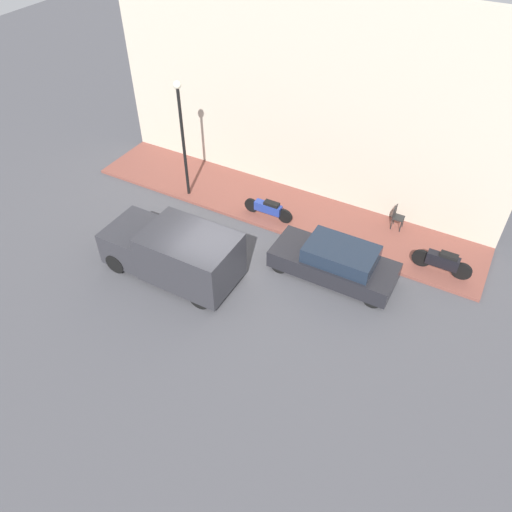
{
  "coord_description": "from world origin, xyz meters",
  "views": [
    {
      "loc": [
        -9.91,
        -6.96,
        11.99
      ],
      "look_at": [
        1.13,
        -0.89,
        0.6
      ],
      "focal_mm": 35.0,
      "sensor_mm": 36.0,
      "label": 1
    }
  ],
  "objects_px": {
    "delivery_van": "(173,252)",
    "motorcycle_black": "(443,262)",
    "motorcycle_blue": "(268,208)",
    "parked_car": "(335,262)",
    "cafe_chair": "(397,216)",
    "streetlamp": "(182,129)"
  },
  "relations": [
    {
      "from": "parked_car",
      "to": "delivery_van",
      "type": "bearing_deg",
      "value": 117.43
    },
    {
      "from": "streetlamp",
      "to": "motorcycle_blue",
      "type": "bearing_deg",
      "value": -87.28
    },
    {
      "from": "delivery_van",
      "to": "motorcycle_blue",
      "type": "bearing_deg",
      "value": -18.24
    },
    {
      "from": "delivery_van",
      "to": "motorcycle_blue",
      "type": "height_order",
      "value": "delivery_van"
    },
    {
      "from": "parked_car",
      "to": "motorcycle_black",
      "type": "height_order",
      "value": "parked_car"
    },
    {
      "from": "motorcycle_black",
      "to": "streetlamp",
      "type": "height_order",
      "value": "streetlamp"
    },
    {
      "from": "motorcycle_black",
      "to": "cafe_chair",
      "type": "bearing_deg",
      "value": 52.1
    },
    {
      "from": "motorcycle_blue",
      "to": "cafe_chair",
      "type": "distance_m",
      "value": 4.82
    },
    {
      "from": "delivery_van",
      "to": "motorcycle_black",
      "type": "distance_m",
      "value": 9.07
    },
    {
      "from": "delivery_van",
      "to": "motorcycle_black",
      "type": "bearing_deg",
      "value": -61.63
    },
    {
      "from": "parked_car",
      "to": "motorcycle_black",
      "type": "relative_size",
      "value": 2.09
    },
    {
      "from": "parked_car",
      "to": "streetlamp",
      "type": "xyz_separation_m",
      "value": [
        1.53,
        7.04,
        2.4
      ]
    },
    {
      "from": "parked_car",
      "to": "motorcycle_blue",
      "type": "distance_m",
      "value": 3.83
    },
    {
      "from": "parked_car",
      "to": "cafe_chair",
      "type": "distance_m",
      "value": 3.6
    },
    {
      "from": "parked_car",
      "to": "delivery_van",
      "type": "xyz_separation_m",
      "value": [
        -2.5,
        4.82,
        0.34
      ]
    },
    {
      "from": "motorcycle_blue",
      "to": "streetlamp",
      "type": "bearing_deg",
      "value": 92.72
    },
    {
      "from": "motorcycle_black",
      "to": "cafe_chair",
      "type": "relative_size",
      "value": 2.17
    },
    {
      "from": "streetlamp",
      "to": "cafe_chair",
      "type": "distance_m",
      "value": 8.66
    },
    {
      "from": "streetlamp",
      "to": "cafe_chair",
      "type": "xyz_separation_m",
      "value": [
        1.9,
        -8.11,
        -2.38
      ]
    },
    {
      "from": "cafe_chair",
      "to": "streetlamp",
      "type": "bearing_deg",
      "value": 103.18
    },
    {
      "from": "motorcycle_black",
      "to": "parked_car",
      "type": "bearing_deg",
      "value": 119.79
    },
    {
      "from": "motorcycle_blue",
      "to": "streetlamp",
      "type": "relative_size",
      "value": 0.43
    }
  ]
}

